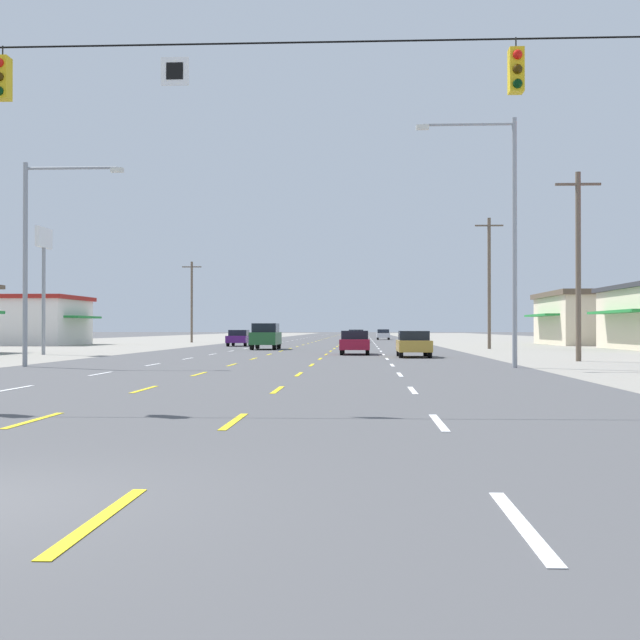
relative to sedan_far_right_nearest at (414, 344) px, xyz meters
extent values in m
plane|color=#4C4C4F|center=(-6.81, 25.89, -0.76)|extent=(572.00, 572.00, 0.00)
cube|color=gray|center=(-31.56, 25.89, -0.75)|extent=(28.00, 440.00, 0.01)
cube|color=gray|center=(17.94, 25.89, -0.75)|extent=(28.00, 440.00, 0.01)
cube|color=white|center=(-12.06, -25.61, -0.75)|extent=(0.14, 2.60, 0.01)
cube|color=white|center=(-12.06, -18.11, -0.75)|extent=(0.14, 2.60, 0.01)
cube|color=white|center=(-12.06, -10.61, -0.75)|extent=(0.14, 2.60, 0.01)
cube|color=white|center=(-12.06, -3.11, -0.75)|extent=(0.14, 2.60, 0.01)
cube|color=white|center=(-12.06, 4.39, -0.75)|extent=(0.14, 2.60, 0.01)
cube|color=white|center=(-12.06, 11.89, -0.75)|extent=(0.14, 2.60, 0.01)
cube|color=white|center=(-12.06, 19.39, -0.75)|extent=(0.14, 2.60, 0.01)
cube|color=white|center=(-12.06, 26.89, -0.75)|extent=(0.14, 2.60, 0.01)
cube|color=white|center=(-12.06, 34.39, -0.75)|extent=(0.14, 2.60, 0.01)
cube|color=white|center=(-12.06, 41.89, -0.75)|extent=(0.14, 2.60, 0.01)
cube|color=white|center=(-12.06, 49.39, -0.75)|extent=(0.14, 2.60, 0.01)
cube|color=white|center=(-12.06, 56.89, -0.75)|extent=(0.14, 2.60, 0.01)
cube|color=white|center=(-12.06, 64.39, -0.75)|extent=(0.14, 2.60, 0.01)
cube|color=white|center=(-12.06, 71.89, -0.75)|extent=(0.14, 2.60, 0.01)
cube|color=white|center=(-12.06, 79.39, -0.75)|extent=(0.14, 2.60, 0.01)
cube|color=white|center=(-12.06, 86.89, -0.75)|extent=(0.14, 2.60, 0.01)
cube|color=white|center=(-12.06, 94.39, -0.75)|extent=(0.14, 2.60, 0.01)
cube|color=white|center=(-12.06, 101.89, -0.75)|extent=(0.14, 2.60, 0.01)
cube|color=white|center=(-12.06, 109.39, -0.75)|extent=(0.14, 2.60, 0.01)
cube|color=white|center=(-12.06, 116.89, -0.75)|extent=(0.14, 2.60, 0.01)
cube|color=white|center=(-12.06, 124.39, -0.75)|extent=(0.14, 2.60, 0.01)
cube|color=white|center=(-12.06, 131.89, -0.75)|extent=(0.14, 2.60, 0.01)
cube|color=white|center=(-12.06, 139.39, -0.75)|extent=(0.14, 2.60, 0.01)
cube|color=white|center=(-12.06, 146.89, -0.75)|extent=(0.14, 2.60, 0.01)
cube|color=white|center=(-12.06, 154.39, -0.75)|extent=(0.14, 2.60, 0.01)
cube|color=white|center=(-12.06, 161.89, -0.75)|extent=(0.14, 2.60, 0.01)
cube|color=white|center=(-12.06, 169.39, -0.75)|extent=(0.14, 2.60, 0.01)
cube|color=white|center=(-12.06, 176.89, -0.75)|extent=(0.14, 2.60, 0.01)
cube|color=yellow|center=(-8.56, -33.11, -0.75)|extent=(0.14, 2.60, 0.01)
cube|color=yellow|center=(-8.56, -25.61, -0.75)|extent=(0.14, 2.60, 0.01)
cube|color=yellow|center=(-8.56, -18.11, -0.75)|extent=(0.14, 2.60, 0.01)
cube|color=yellow|center=(-8.56, -10.61, -0.75)|extent=(0.14, 2.60, 0.01)
cube|color=yellow|center=(-8.56, -3.11, -0.75)|extent=(0.14, 2.60, 0.01)
cube|color=yellow|center=(-8.56, 4.39, -0.75)|extent=(0.14, 2.60, 0.01)
cube|color=yellow|center=(-8.56, 11.89, -0.75)|extent=(0.14, 2.60, 0.01)
cube|color=yellow|center=(-8.56, 19.39, -0.75)|extent=(0.14, 2.60, 0.01)
cube|color=yellow|center=(-8.56, 26.89, -0.75)|extent=(0.14, 2.60, 0.01)
cube|color=yellow|center=(-8.56, 34.39, -0.75)|extent=(0.14, 2.60, 0.01)
cube|color=yellow|center=(-8.56, 41.89, -0.75)|extent=(0.14, 2.60, 0.01)
cube|color=yellow|center=(-8.56, 49.39, -0.75)|extent=(0.14, 2.60, 0.01)
cube|color=yellow|center=(-8.56, 56.89, -0.75)|extent=(0.14, 2.60, 0.01)
cube|color=yellow|center=(-8.56, 64.39, -0.75)|extent=(0.14, 2.60, 0.01)
cube|color=yellow|center=(-8.56, 71.89, -0.75)|extent=(0.14, 2.60, 0.01)
cube|color=yellow|center=(-8.56, 79.39, -0.75)|extent=(0.14, 2.60, 0.01)
cube|color=yellow|center=(-8.56, 86.89, -0.75)|extent=(0.14, 2.60, 0.01)
cube|color=yellow|center=(-8.56, 94.39, -0.75)|extent=(0.14, 2.60, 0.01)
cube|color=yellow|center=(-8.56, 101.89, -0.75)|extent=(0.14, 2.60, 0.01)
cube|color=yellow|center=(-8.56, 109.39, -0.75)|extent=(0.14, 2.60, 0.01)
cube|color=yellow|center=(-8.56, 116.89, -0.75)|extent=(0.14, 2.60, 0.01)
cube|color=yellow|center=(-8.56, 124.39, -0.75)|extent=(0.14, 2.60, 0.01)
cube|color=yellow|center=(-8.56, 131.89, -0.75)|extent=(0.14, 2.60, 0.01)
cube|color=yellow|center=(-8.56, 139.39, -0.75)|extent=(0.14, 2.60, 0.01)
cube|color=yellow|center=(-8.56, 146.89, -0.75)|extent=(0.14, 2.60, 0.01)
cube|color=yellow|center=(-8.56, 154.39, -0.75)|extent=(0.14, 2.60, 0.01)
cube|color=yellow|center=(-8.56, 161.89, -0.75)|extent=(0.14, 2.60, 0.01)
cube|color=yellow|center=(-8.56, 169.39, -0.75)|extent=(0.14, 2.60, 0.01)
cube|color=yellow|center=(-8.56, 176.89, -0.75)|extent=(0.14, 2.60, 0.01)
cube|color=yellow|center=(-5.06, -40.61, -0.75)|extent=(0.14, 2.60, 0.01)
cube|color=yellow|center=(-5.06, -33.11, -0.75)|extent=(0.14, 2.60, 0.01)
cube|color=yellow|center=(-5.06, -25.61, -0.75)|extent=(0.14, 2.60, 0.01)
cube|color=yellow|center=(-5.06, -18.11, -0.75)|extent=(0.14, 2.60, 0.01)
cube|color=yellow|center=(-5.06, -10.61, -0.75)|extent=(0.14, 2.60, 0.01)
cube|color=yellow|center=(-5.06, -3.11, -0.75)|extent=(0.14, 2.60, 0.01)
cube|color=yellow|center=(-5.06, 4.39, -0.75)|extent=(0.14, 2.60, 0.01)
cube|color=yellow|center=(-5.06, 11.89, -0.75)|extent=(0.14, 2.60, 0.01)
cube|color=yellow|center=(-5.06, 19.39, -0.75)|extent=(0.14, 2.60, 0.01)
cube|color=yellow|center=(-5.06, 26.89, -0.75)|extent=(0.14, 2.60, 0.01)
cube|color=yellow|center=(-5.06, 34.39, -0.75)|extent=(0.14, 2.60, 0.01)
cube|color=yellow|center=(-5.06, 41.89, -0.75)|extent=(0.14, 2.60, 0.01)
cube|color=yellow|center=(-5.06, 49.39, -0.75)|extent=(0.14, 2.60, 0.01)
cube|color=yellow|center=(-5.06, 56.89, -0.75)|extent=(0.14, 2.60, 0.01)
cube|color=yellow|center=(-5.06, 64.39, -0.75)|extent=(0.14, 2.60, 0.01)
cube|color=yellow|center=(-5.06, 71.89, -0.75)|extent=(0.14, 2.60, 0.01)
cube|color=yellow|center=(-5.06, 79.39, -0.75)|extent=(0.14, 2.60, 0.01)
cube|color=yellow|center=(-5.06, 86.89, -0.75)|extent=(0.14, 2.60, 0.01)
cube|color=yellow|center=(-5.06, 94.39, -0.75)|extent=(0.14, 2.60, 0.01)
cube|color=yellow|center=(-5.06, 101.89, -0.75)|extent=(0.14, 2.60, 0.01)
cube|color=yellow|center=(-5.06, 109.39, -0.75)|extent=(0.14, 2.60, 0.01)
cube|color=yellow|center=(-5.06, 116.89, -0.75)|extent=(0.14, 2.60, 0.01)
cube|color=yellow|center=(-5.06, 124.39, -0.75)|extent=(0.14, 2.60, 0.01)
cube|color=yellow|center=(-5.06, 131.89, -0.75)|extent=(0.14, 2.60, 0.01)
cube|color=yellow|center=(-5.06, 139.39, -0.75)|extent=(0.14, 2.60, 0.01)
cube|color=yellow|center=(-5.06, 146.89, -0.75)|extent=(0.14, 2.60, 0.01)
cube|color=yellow|center=(-5.06, 154.39, -0.75)|extent=(0.14, 2.60, 0.01)
cube|color=yellow|center=(-5.06, 161.89, -0.75)|extent=(0.14, 2.60, 0.01)
cube|color=yellow|center=(-5.06, 169.39, -0.75)|extent=(0.14, 2.60, 0.01)
cube|color=yellow|center=(-5.06, 176.89, -0.75)|extent=(0.14, 2.60, 0.01)
cube|color=white|center=(-1.56, -40.61, -0.75)|extent=(0.14, 2.60, 0.01)
cube|color=white|center=(-1.56, -33.11, -0.75)|extent=(0.14, 2.60, 0.01)
cube|color=white|center=(-1.56, -25.61, -0.75)|extent=(0.14, 2.60, 0.01)
cube|color=white|center=(-1.56, -18.11, -0.75)|extent=(0.14, 2.60, 0.01)
cube|color=white|center=(-1.56, -10.61, -0.75)|extent=(0.14, 2.60, 0.01)
cube|color=white|center=(-1.56, -3.11, -0.75)|extent=(0.14, 2.60, 0.01)
cube|color=white|center=(-1.56, 4.39, -0.75)|extent=(0.14, 2.60, 0.01)
cube|color=white|center=(-1.56, 11.89, -0.75)|extent=(0.14, 2.60, 0.01)
cube|color=white|center=(-1.56, 19.39, -0.75)|extent=(0.14, 2.60, 0.01)
cube|color=white|center=(-1.56, 26.89, -0.75)|extent=(0.14, 2.60, 0.01)
cube|color=white|center=(-1.56, 34.39, -0.75)|extent=(0.14, 2.60, 0.01)
cube|color=white|center=(-1.56, 41.89, -0.75)|extent=(0.14, 2.60, 0.01)
cube|color=white|center=(-1.56, 49.39, -0.75)|extent=(0.14, 2.60, 0.01)
cube|color=white|center=(-1.56, 56.89, -0.75)|extent=(0.14, 2.60, 0.01)
cube|color=white|center=(-1.56, 64.39, -0.75)|extent=(0.14, 2.60, 0.01)
cube|color=white|center=(-1.56, 71.89, -0.75)|extent=(0.14, 2.60, 0.01)
cube|color=white|center=(-1.56, 79.39, -0.75)|extent=(0.14, 2.60, 0.01)
cube|color=white|center=(-1.56, 86.89, -0.75)|extent=(0.14, 2.60, 0.01)
cube|color=white|center=(-1.56, 94.39, -0.75)|extent=(0.14, 2.60, 0.01)
cube|color=white|center=(-1.56, 101.89, -0.75)|extent=(0.14, 2.60, 0.01)
cube|color=white|center=(-1.56, 109.39, -0.75)|extent=(0.14, 2.60, 0.01)
cube|color=white|center=(-1.56, 116.89, -0.75)|extent=(0.14, 2.60, 0.01)
cube|color=white|center=(-1.56, 124.39, -0.75)|extent=(0.14, 2.60, 0.01)
cube|color=white|center=(-1.56, 131.89, -0.75)|extent=(0.14, 2.60, 0.01)
cube|color=white|center=(-1.56, 139.39, -0.75)|extent=(0.14, 2.60, 0.01)
cube|color=white|center=(-1.56, 146.89, -0.75)|extent=(0.14, 2.60, 0.01)
cube|color=white|center=(-1.56, 154.39, -0.75)|extent=(0.14, 2.60, 0.01)
cube|color=white|center=(-1.56, 161.89, -0.75)|extent=(0.14, 2.60, 0.01)
cube|color=white|center=(-1.56, 169.39, -0.75)|extent=(0.14, 2.60, 0.01)
cube|color=white|center=(-1.56, 176.89, -0.75)|extent=(0.14, 2.60, 0.01)
cylinder|color=black|center=(-6.81, -29.74, 6.91)|extent=(25.54, 0.04, 0.04)
cube|color=white|center=(-6.84, -29.80, 6.32)|extent=(0.60, 0.04, 0.60)
cube|color=black|center=(-6.84, -29.82, 6.32)|extent=(0.36, 0.01, 0.36)
cube|color=gold|center=(-10.56, -29.84, 6.21)|extent=(0.30, 0.34, 0.92)
cylinder|color=black|center=(-10.56, -29.84, 6.79)|extent=(0.03, 0.03, 0.24)
cube|color=gold|center=(0.33, -29.84, 6.21)|extent=(0.30, 0.34, 0.92)
cylinder|color=black|center=(0.33, -29.84, 6.79)|extent=(0.03, 0.03, 0.24)
sphere|color=red|center=(0.33, -30.02, 6.49)|extent=(0.20, 0.20, 0.20)
sphere|color=#352202|center=(0.33, -30.02, 6.19)|extent=(0.20, 0.20, 0.20)
sphere|color=black|center=(0.33, -30.02, 5.89)|extent=(0.20, 0.20, 0.20)
cube|color=#B28C33|center=(0.00, 0.02, -0.13)|extent=(1.80, 4.50, 0.62)
cube|color=black|center=(0.00, -0.08, 0.44)|extent=(1.62, 2.10, 0.52)
cylinder|color=black|center=(-0.77, 1.57, -0.44)|extent=(0.22, 0.64, 0.64)
cylinder|color=black|center=(0.77, 1.57, -0.44)|extent=(0.22, 0.64, 0.64)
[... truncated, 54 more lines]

